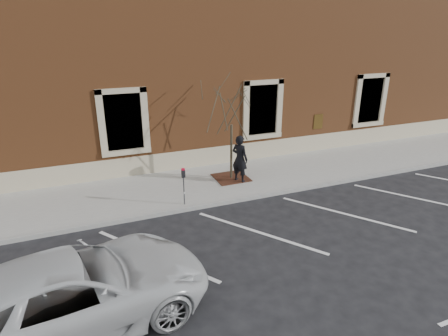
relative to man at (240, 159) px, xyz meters
name	(u,v)px	position (x,y,z in m)	size (l,w,h in m)	color
ground	(230,203)	(-0.95, -1.34, -1.08)	(120.00, 120.00, 0.00)	#28282B
sidewalk_near	(213,183)	(-0.95, 0.41, -1.01)	(40.00, 3.50, 0.15)	#B6B4AB
curb_near	(231,201)	(-0.95, -1.39, -1.01)	(40.00, 0.12, 0.15)	#9E9E99
parking_stripes	(258,232)	(-0.95, -3.54, -1.08)	(28.00, 4.40, 0.01)	silver
building_civic	(170,66)	(-0.95, 6.40, 2.91)	(40.00, 8.62, 8.00)	brown
man	(240,159)	(0.00, 0.00, 0.00)	(0.68, 0.45, 1.86)	black
parking_meter	(184,180)	(-2.58, -1.16, -0.02)	(0.12, 0.09, 1.32)	#595B60
tree_grate	(231,178)	(-0.18, 0.42, -0.92)	(1.30, 1.30, 0.03)	#482017
sapling	(232,109)	(-0.18, 0.42, 1.86)	(2.39, 2.39, 3.99)	#403627
white_truck	(72,293)	(-6.18, -5.44, -0.29)	(2.64, 5.72, 1.59)	silver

